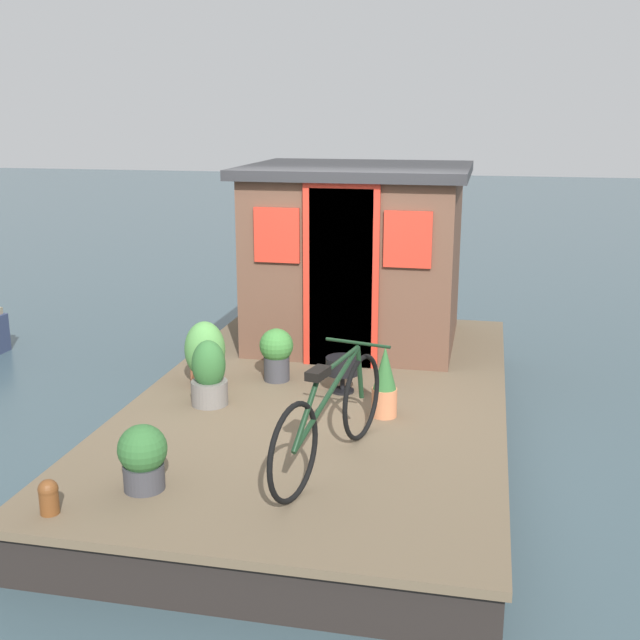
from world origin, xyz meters
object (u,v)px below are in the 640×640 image
potted_plant_basil (385,383)px  mooring_bollard (49,496)px  potted_plant_succulent (209,375)px  potted_plant_geranium (276,352)px  bicycle (331,417)px  charcoal_grill (343,367)px  potted_plant_rosemary (205,354)px  houseboat_cabin (357,254)px  potted_plant_ivy (143,456)px

potted_plant_basil → mooring_bollard: potted_plant_basil is taller
potted_plant_succulent → potted_plant_geranium: (0.71, -0.39, 0.01)m
bicycle → charcoal_grill: size_ratio=5.41×
bicycle → potted_plant_rosemary: bearing=45.1°
houseboat_cabin → charcoal_grill: 1.77m
charcoal_grill → potted_plant_geranium: bearing=74.2°
houseboat_cabin → charcoal_grill: (-1.61, -0.15, -0.71)m
potted_plant_succulent → potted_plant_rosemary: potted_plant_rosemary is taller
houseboat_cabin → potted_plant_rosemary: bearing=147.6°
mooring_bollard → bicycle: bearing=-56.8°
bicycle → potted_plant_basil: bicycle is taller
bicycle → mooring_bollard: 1.87m
charcoal_grill → potted_plant_succulent: bearing=117.2°
mooring_bollard → potted_plant_basil: bearing=-41.5°
potted_plant_succulent → houseboat_cabin: bearing=-22.3°
potted_plant_ivy → bicycle: bearing=-62.3°
potted_plant_succulent → mooring_bollard: potted_plant_succulent is taller
potted_plant_rosemary → charcoal_grill: size_ratio=1.87×
potted_plant_succulent → potted_plant_ivy: potted_plant_succulent is taller
potted_plant_geranium → charcoal_grill: potted_plant_geranium is taller
bicycle → potted_plant_ivy: (-0.59, 1.12, -0.14)m
potted_plant_basil → potted_plant_ivy: (-1.60, 1.36, -0.05)m
mooring_bollard → houseboat_cabin: bearing=-16.3°
potted_plant_succulent → potted_plant_rosemary: size_ratio=0.95×
potted_plant_succulent → charcoal_grill: size_ratio=1.77×
potted_plant_basil → potted_plant_succulent: 1.47m
potted_plant_ivy → mooring_bollard: size_ratio=1.98×
potted_plant_geranium → mooring_bollard: bearing=165.2°
bicycle → charcoal_grill: 1.52m
potted_plant_rosemary → charcoal_grill: bearing=-86.2°
houseboat_cabin → potted_plant_ivy: houseboat_cabin is taller
potted_plant_ivy → charcoal_grill: bearing=-23.9°
potted_plant_rosemary → potted_plant_ivy: bearing=-171.4°
houseboat_cabin → potted_plant_succulent: bearing=157.7°
potted_plant_ivy → potted_plant_geranium: (2.27, -0.28, 0.04)m
bicycle → potted_plant_rosemary: size_ratio=2.89×
potted_plant_ivy → potted_plant_rosemary: 2.03m
houseboat_cabin → potted_plant_succulent: size_ratio=4.06×
potted_plant_succulent → charcoal_grill: (0.53, -1.03, -0.03)m
potted_plant_succulent → charcoal_grill: bearing=-62.8°
potted_plant_rosemary → potted_plant_geranium: bearing=-65.7°
potted_plant_basil → potted_plant_geranium: potted_plant_basil is taller
bicycle → charcoal_grill: bearing=7.3°
potted_plant_geranium → charcoal_grill: bearing=-105.8°
potted_plant_succulent → potted_plant_rosemary: (0.45, 0.20, 0.04)m
potted_plant_ivy → potted_plant_rosemary: potted_plant_rosemary is taller
potted_plant_rosemary → mooring_bollard: potted_plant_rosemary is taller
houseboat_cabin → potted_plant_basil: size_ratio=3.86×
potted_plant_basil → potted_plant_rosemary: (0.41, 1.66, 0.02)m
potted_plant_succulent → potted_plant_ivy: size_ratio=1.26×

